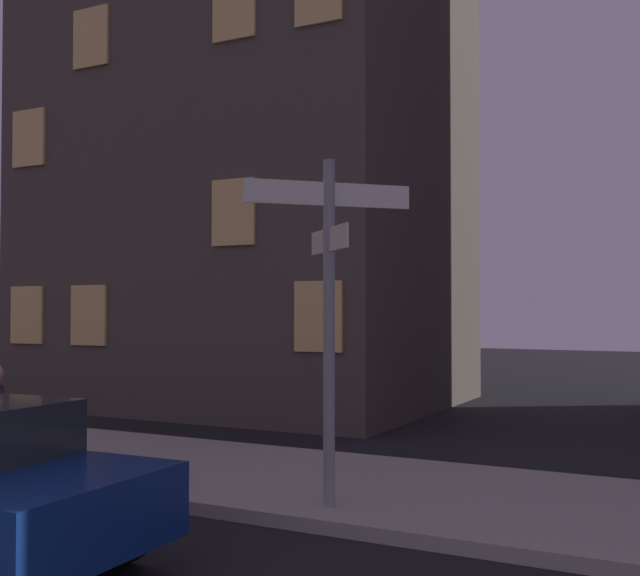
# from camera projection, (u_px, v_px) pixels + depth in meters

# --- Properties ---
(sidewalk_kerb) EXTENTS (40.00, 3.22, 0.14)m
(sidewalk_kerb) POSITION_uv_depth(u_px,v_px,m) (400.00, 493.00, 8.63)
(sidewalk_kerb) COLOR #9E9991
(sidewalk_kerb) RESTS_ON ground_plane
(signpost) EXTENTS (1.27, 1.27, 3.51)m
(signpost) POSITION_uv_depth(u_px,v_px,m) (329.00, 297.00, 7.86)
(signpost) COLOR gray
(signpost) RESTS_ON sidewalk_kerb
(building_left_block) EXTENTS (8.60, 6.94, 14.19)m
(building_left_block) POSITION_uv_depth(u_px,v_px,m) (255.00, 94.00, 17.85)
(building_left_block) COLOR #4C443D
(building_left_block) RESTS_ON ground_plane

